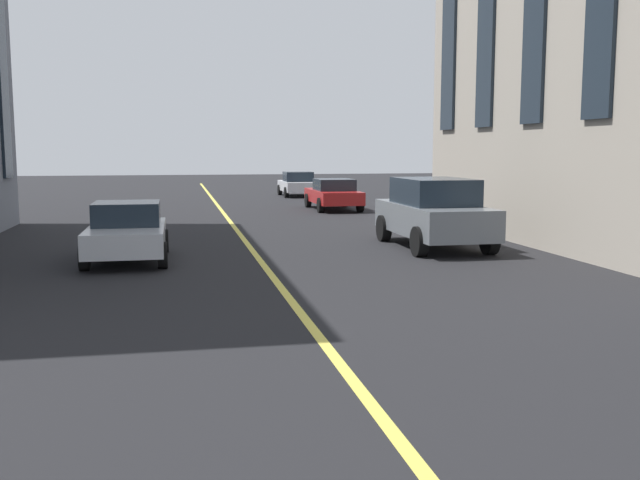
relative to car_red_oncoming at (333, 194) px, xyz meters
The scene contains 5 objects.
lane_centre_line 14.79m from the car_red_oncoming, 160.63° to the left, with size 80.00×0.16×0.01m.
car_red_oncoming is the anchor object (origin of this frame).
car_silver_trailing 15.51m from the car_red_oncoming, 148.88° to the left, with size 3.90×1.89×1.40m.
car_white_far 9.43m from the car_red_oncoming, ahead, with size 3.90×1.89×1.40m.
car_grey_parked_a 12.54m from the car_red_oncoming, behind, with size 4.70×2.14×1.88m.
Camera 1 is at (3.15, 1.95, 2.65)m, focal length 39.97 mm.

